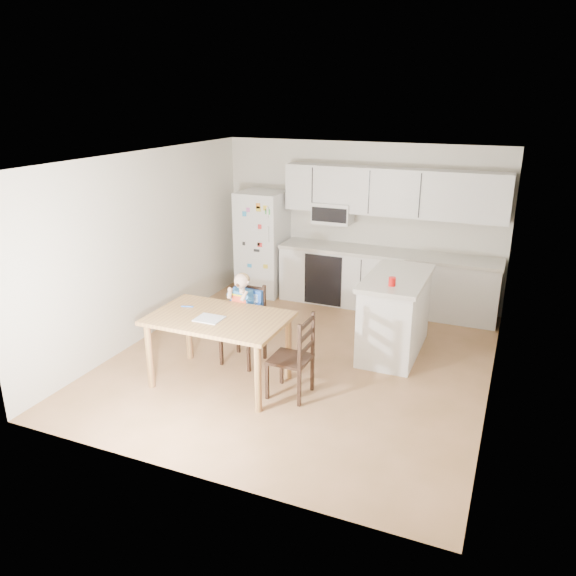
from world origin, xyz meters
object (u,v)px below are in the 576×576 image
(refrigerator, at_px, (262,243))
(dining_table, at_px, (219,326))
(red_cup, at_px, (392,282))
(chair_side, at_px, (298,352))
(chair_booster, at_px, (244,308))
(kitchen_island, at_px, (395,314))

(refrigerator, xyz_separation_m, dining_table, (0.90, -3.05, -0.14))
(red_cup, xyz_separation_m, chair_side, (-0.73, -1.15, -0.55))
(chair_booster, xyz_separation_m, chair_side, (0.94, -0.57, -0.16))
(kitchen_island, xyz_separation_m, chair_booster, (-1.65, -0.98, 0.18))
(kitchen_island, height_order, dining_table, kitchen_island)
(red_cup, distance_m, chair_side, 1.47)
(red_cup, xyz_separation_m, dining_table, (-1.68, -1.20, -0.37))
(chair_side, bearing_deg, red_cup, 148.46)
(refrigerator, xyz_separation_m, red_cup, (2.58, -1.85, 0.23))
(refrigerator, relative_size, red_cup, 16.02)
(refrigerator, xyz_separation_m, kitchen_island, (2.55, -1.45, -0.33))
(refrigerator, bearing_deg, kitchen_island, -29.63)
(dining_table, bearing_deg, refrigerator, 106.45)
(chair_booster, relative_size, chair_side, 1.22)
(kitchen_island, distance_m, red_cup, 0.69)
(kitchen_island, bearing_deg, chair_side, -114.48)
(chair_side, bearing_deg, kitchen_island, 156.36)
(red_cup, bearing_deg, dining_table, -144.37)
(red_cup, distance_m, dining_table, 2.10)
(red_cup, bearing_deg, chair_side, -122.39)
(dining_table, bearing_deg, kitchen_island, 44.11)
(dining_table, height_order, chair_booster, chair_booster)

